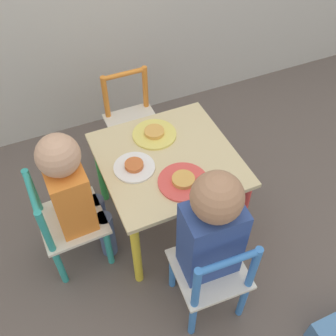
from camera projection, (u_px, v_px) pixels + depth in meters
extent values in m
plane|color=#5B514C|center=(168.00, 218.00, 1.93)|extent=(6.00, 6.00, 0.00)
cube|color=beige|center=(168.00, 159.00, 1.62)|extent=(0.55, 0.55, 0.02)
cylinder|color=yellow|center=(137.00, 254.00, 1.57)|extent=(0.04, 0.04, 0.41)
cylinder|color=#DB3D38|center=(242.00, 214.00, 1.70)|extent=(0.04, 0.04, 0.41)
cylinder|color=green|center=(101.00, 171.00, 1.87)|extent=(0.04, 0.04, 0.41)
cylinder|color=#E5599E|center=(193.00, 142.00, 2.00)|extent=(0.04, 0.04, 0.41)
cube|color=silver|center=(72.00, 220.00, 1.62)|extent=(0.27, 0.27, 0.02)
cylinder|color=teal|center=(109.00, 247.00, 1.68)|extent=(0.03, 0.03, 0.25)
cylinder|color=teal|center=(93.00, 211.00, 1.81)|extent=(0.03, 0.03, 0.25)
cylinder|color=teal|center=(60.00, 266.00, 1.62)|extent=(0.03, 0.03, 0.25)
cylinder|color=teal|center=(48.00, 227.00, 1.75)|extent=(0.03, 0.03, 0.25)
cylinder|color=teal|center=(46.00, 233.00, 1.43)|extent=(0.03, 0.03, 0.26)
cylinder|color=teal|center=(33.00, 192.00, 1.56)|extent=(0.03, 0.03, 0.26)
cylinder|color=teal|center=(31.00, 193.00, 1.41)|extent=(0.03, 0.21, 0.02)
cube|color=silver|center=(209.00, 269.00, 1.47)|extent=(0.27, 0.27, 0.02)
cylinder|color=#387AD1|center=(219.00, 254.00, 1.66)|extent=(0.03, 0.03, 0.25)
cylinder|color=#387AD1|center=(172.00, 270.00, 1.61)|extent=(0.03, 0.03, 0.25)
cylinder|color=#387AD1|center=(243.00, 300.00, 1.52)|extent=(0.03, 0.03, 0.25)
cylinder|color=#387AD1|center=(193.00, 319.00, 1.47)|extent=(0.03, 0.03, 0.25)
cylinder|color=#387AD1|center=(253.00, 269.00, 1.34)|extent=(0.03, 0.03, 0.26)
cylinder|color=#387AD1|center=(196.00, 289.00, 1.29)|extent=(0.03, 0.03, 0.26)
cylinder|color=#387AD1|center=(229.00, 262.00, 1.23)|extent=(0.21, 0.04, 0.02)
cube|color=silver|center=(134.00, 124.00, 2.01)|extent=(0.26, 0.26, 0.02)
cylinder|color=orange|center=(124.00, 161.00, 2.02)|extent=(0.03, 0.03, 0.25)
cylinder|color=orange|center=(162.00, 150.00, 2.08)|extent=(0.03, 0.03, 0.25)
cylinder|color=orange|center=(111.00, 135.00, 2.15)|extent=(0.03, 0.03, 0.25)
cylinder|color=orange|center=(147.00, 125.00, 2.21)|extent=(0.03, 0.03, 0.25)
cylinder|color=orange|center=(106.00, 98.00, 1.96)|extent=(0.03, 0.03, 0.26)
cylinder|color=orange|center=(145.00, 88.00, 2.02)|extent=(0.03, 0.03, 0.26)
cylinder|color=orange|center=(124.00, 74.00, 1.91)|extent=(0.21, 0.03, 0.02)
cylinder|color=#4C608E|center=(107.00, 235.00, 1.71)|extent=(0.07, 0.07, 0.26)
cylinder|color=#4C608E|center=(100.00, 218.00, 1.77)|extent=(0.07, 0.07, 0.26)
cube|color=orange|center=(70.00, 194.00, 1.51)|extent=(0.15, 0.20, 0.30)
sphere|color=tan|center=(58.00, 155.00, 1.35)|extent=(0.16, 0.16, 0.16)
cylinder|color=#38383D|center=(206.00, 255.00, 1.65)|extent=(0.07, 0.07, 0.26)
cylinder|color=#38383D|center=(184.00, 262.00, 1.62)|extent=(0.07, 0.07, 0.26)
cube|color=#2D478E|center=(211.00, 240.00, 1.35)|extent=(0.21, 0.15, 0.33)
sphere|color=#A37556|center=(217.00, 197.00, 1.18)|extent=(0.17, 0.17, 0.17)
cylinder|color=white|center=(134.00, 167.00, 1.57)|extent=(0.17, 0.17, 0.01)
cylinder|color=#CC6633|center=(134.00, 165.00, 1.56)|extent=(0.08, 0.08, 0.02)
cylinder|color=#E54C47|center=(183.00, 182.00, 1.52)|extent=(0.20, 0.20, 0.01)
cylinder|color=gold|center=(183.00, 180.00, 1.51)|extent=(0.09, 0.09, 0.02)
cylinder|color=#EADB66|center=(154.00, 134.00, 1.70)|extent=(0.19, 0.19, 0.01)
cylinder|color=gold|center=(154.00, 132.00, 1.69)|extent=(0.09, 0.09, 0.02)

